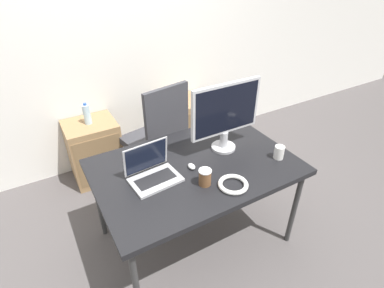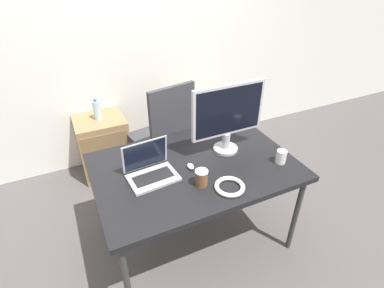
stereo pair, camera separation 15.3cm
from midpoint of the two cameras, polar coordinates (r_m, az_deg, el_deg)
ground_plane at (r=2.66m, az=2.18°, el=-17.15°), size 14.00×14.00×0.00m
wall_back at (r=3.18m, az=-10.07°, el=18.95°), size 10.00×0.05×2.60m
desk at (r=2.17m, az=2.56°, el=-5.09°), size 1.42×0.96×0.75m
office_chair at (r=2.92m, az=-3.98°, el=-0.58°), size 0.56×0.60×1.12m
cabinet_left at (r=3.25m, az=-15.18°, el=-0.41°), size 0.49×0.43×0.64m
cabinet_right at (r=3.54m, az=2.38°, el=3.71°), size 0.49×0.43×0.64m
water_bottle at (r=3.05m, az=-16.31°, el=6.17°), size 0.07×0.07×0.21m
laptop_center at (r=2.02m, az=-5.77°, el=-4.97°), size 0.34×0.27×0.24m
monitor at (r=2.17m, az=8.87°, el=5.34°), size 0.56×0.19×0.53m
mouse at (r=2.10m, az=1.82°, el=-4.34°), size 0.04×0.07×0.03m
coffee_cup_white at (r=2.25m, az=18.51°, el=-2.35°), size 0.07×0.07×0.10m
coffee_cup_brown at (r=1.94m, az=4.11°, el=-6.52°), size 0.09×0.09×0.11m
cable_coil at (r=1.96m, az=9.44°, el=-8.07°), size 0.20×0.20×0.03m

